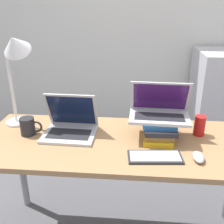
% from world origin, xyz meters
% --- Properties ---
extents(wall_back, '(8.00, 0.05, 2.70)m').
position_xyz_m(wall_back, '(0.00, 1.84, 1.35)').
color(wall_back, silver).
rests_on(wall_back, ground_plane).
extents(desk, '(1.66, 0.64, 0.76)m').
position_xyz_m(desk, '(0.00, 0.32, 0.68)').
color(desk, '#9E754C').
rests_on(desk, ground_plane).
extents(laptop_left, '(0.32, 0.27, 0.25)m').
position_xyz_m(laptop_left, '(-0.32, 0.39, 0.81)').
color(laptop_left, '#B2B2B7').
rests_on(laptop_left, desk).
extents(book_stack, '(0.20, 0.28, 0.12)m').
position_xyz_m(book_stack, '(0.21, 0.38, 0.83)').
color(book_stack, gold).
rests_on(book_stack, desk).
extents(laptop_on_books, '(0.35, 0.23, 0.21)m').
position_xyz_m(laptop_on_books, '(0.21, 0.40, 0.93)').
color(laptop_on_books, '#B2B2B7').
rests_on(laptop_on_books, book_stack).
extents(wireless_keyboard, '(0.29, 0.15, 0.01)m').
position_xyz_m(wireless_keyboard, '(0.18, 0.16, 0.77)').
color(wireless_keyboard, '#28282D').
rests_on(wireless_keyboard, desk).
extents(mouse, '(0.06, 0.11, 0.03)m').
position_xyz_m(mouse, '(0.39, 0.16, 0.78)').
color(mouse, '#B2B2B7').
rests_on(mouse, desk).
extents(mug, '(0.13, 0.09, 0.11)m').
position_xyz_m(mug, '(-0.57, 0.35, 0.82)').
color(mug, '#232328').
rests_on(mug, desk).
extents(soda_can, '(0.07, 0.07, 0.12)m').
position_xyz_m(soda_can, '(0.45, 0.44, 0.83)').
color(soda_can, red).
rests_on(soda_can, desk).
extents(desk_lamp, '(0.23, 0.20, 0.61)m').
position_xyz_m(desk_lamp, '(-0.64, 0.47, 1.22)').
color(desk_lamp, white).
rests_on(desk_lamp, desk).
extents(mini_fridge, '(0.51, 0.62, 1.09)m').
position_xyz_m(mini_fridge, '(0.90, 1.49, 0.54)').
color(mini_fridge, silver).
rests_on(mini_fridge, ground_plane).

